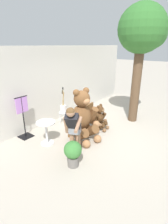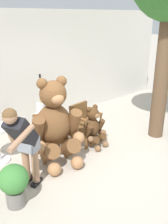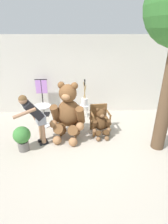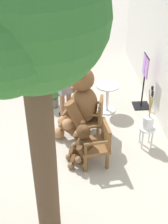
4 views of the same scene
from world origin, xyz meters
name	(u,v)px [view 1 (image 1 of 4)]	position (x,y,z in m)	size (l,w,h in m)	color
ground_plane	(103,138)	(0.00, 0.00, 0.00)	(60.00, 60.00, 0.00)	#B2A899
back_wall	(50,85)	(0.00, 2.40, 1.40)	(10.00, 0.16, 2.80)	beige
wooden_chair_left	(77,124)	(-0.45, 0.73, 0.46)	(0.66, 0.63, 0.86)	brown
wooden_chair_right	(93,115)	(0.45, 0.73, 0.46)	(0.62, 0.58, 0.86)	brown
teddy_bear_large	(83,116)	(-0.48, 0.47, 0.81)	(1.03, 1.03, 1.65)	brown
teddy_bear_small	(100,117)	(0.47, 0.44, 0.45)	(0.56, 0.55, 0.92)	#4C3019
person_visitor	(73,126)	(-1.33, 0.11, 0.89)	(0.72, 0.71, 1.48)	black
white_stool	(64,115)	(0.04, 1.80, 0.36)	(0.34, 0.34, 0.46)	silver
brush_bucket	(63,108)	(0.04, 1.80, 0.64)	(0.22, 0.22, 0.95)	white
round_side_table	(46,130)	(-1.34, 1.18, 0.45)	(0.56, 0.56, 0.72)	silver
patio_tree	(143,33)	(2.00, -0.19, 3.19)	(1.70, 1.62, 4.14)	brown
potted_plant	(73,152)	(-1.65, -0.14, 0.40)	(0.44, 0.44, 0.68)	slate
clothing_display_stand	(23,116)	(-1.49, 2.07, 0.72)	(0.44, 0.40, 1.36)	black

